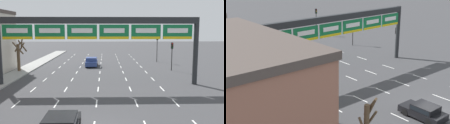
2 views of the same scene
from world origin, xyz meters
TOP-DOWN VIEW (x-y plane):
  - lane_dashes at (0.00, 13.50)m, footprint 13.32×67.00m
  - sign_gantry at (-0.00, 13.00)m, footprint 21.94×0.70m
  - car_blue at (-1.48, 26.78)m, footprint 1.93×4.19m
  - traffic_light_near_gantry at (10.71, 13.28)m, footprint 0.30×0.35m
  - traffic_light_mid_block at (10.50, 32.29)m, footprint 0.30×0.35m
  - traffic_light_far_end at (10.60, 22.29)m, footprint 0.30×0.35m
  - tree_bare_third at (-11.59, 21.94)m, footprint 1.80×2.03m

SIDE VIEW (x-z plane):
  - lane_dashes at x=0.00m, z-range 0.00..0.01m
  - car_blue at x=-1.48m, z-range 0.05..1.55m
  - tree_bare_third at x=-11.59m, z-range 0.06..5.22m
  - traffic_light_far_end at x=10.60m, z-range 0.91..5.07m
  - traffic_light_near_gantry at x=10.71m, z-range 0.95..5.30m
  - traffic_light_mid_block at x=10.50m, z-range 1.05..6.01m
  - sign_gantry at x=0.00m, z-range 2.23..9.63m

